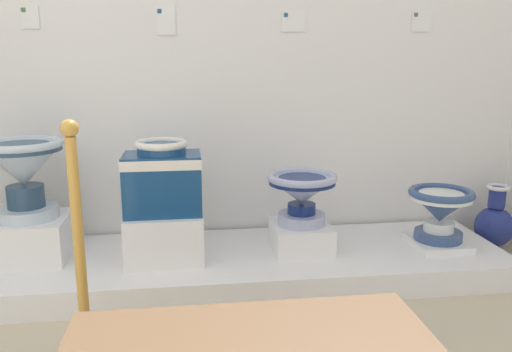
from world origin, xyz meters
TOP-DOWN VIEW (x-y plane):
  - wall_back at (1.81, 2.65)m, footprint 3.81×0.06m
  - display_platform at (1.81, 2.21)m, footprint 2.92×0.79m
  - plinth_block_slender_white at (0.73, 2.27)m, footprint 0.39×0.37m
  - antique_toilet_slender_white at (0.73, 2.27)m, footprint 0.41×0.41m
  - plinth_block_leftmost at (1.43, 2.18)m, footprint 0.39×0.35m
  - antique_toilet_leftmost at (1.43, 2.18)m, footprint 0.39×0.27m
  - plinth_block_rightmost at (2.16, 2.21)m, footprint 0.31×0.32m
  - antique_toilet_rightmost at (2.16, 2.21)m, footprint 0.38×0.38m
  - plinth_block_squat_floral at (2.93, 2.15)m, footprint 0.28×0.31m
  - antique_toilet_squat_floral at (2.93, 2.15)m, footprint 0.35×0.35m
  - info_placard_first at (0.74, 2.61)m, footprint 0.09×0.01m
  - info_placard_second at (1.46, 2.61)m, footprint 0.10×0.01m
  - info_placard_third at (2.18, 2.61)m, footprint 0.14×0.01m
  - info_placard_fourth at (2.96, 2.61)m, footprint 0.12×0.01m
  - decorative_vase_corner at (3.41, 2.38)m, footprint 0.23×0.23m
  - stanchion_post_near_left at (1.16, 1.44)m, footprint 0.24×0.24m

SIDE VIEW (x-z plane):
  - display_platform at x=1.81m, z-range 0.00..0.14m
  - plinth_block_squat_floral at x=2.93m, z-range 0.14..0.18m
  - decorative_vase_corner at x=3.41m, z-range -0.04..0.38m
  - plinth_block_rightmost at x=2.16m, z-range 0.14..0.28m
  - plinth_block_slender_white at x=0.73m, z-range 0.14..0.35m
  - plinth_block_leftmost at x=1.43m, z-range 0.14..0.39m
  - stanchion_post_near_left at x=1.16m, z-range -0.18..0.77m
  - antique_toilet_squat_floral at x=2.93m, z-range 0.22..0.51m
  - antique_toilet_rightmost at x=2.16m, z-range 0.33..0.61m
  - antique_toilet_leftmost at x=1.43m, z-range 0.39..0.77m
  - antique_toilet_slender_white at x=0.73m, z-range 0.42..0.82m
  - info_placard_third at x=2.18m, z-range 1.31..1.43m
  - info_placard_second at x=1.46m, z-range 1.29..1.45m
  - info_placard_fourth at x=2.96m, z-range 1.32..1.44m
  - info_placard_first at x=0.74m, z-range 1.32..1.44m
  - wall_back at x=1.81m, z-range 0.00..2.94m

